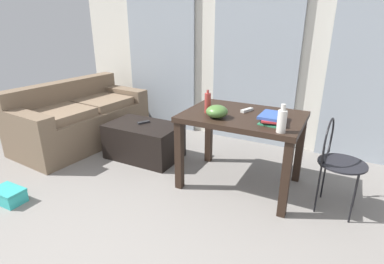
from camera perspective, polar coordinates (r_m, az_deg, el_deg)
name	(u,v)px	position (r m, az deg, el deg)	size (l,w,h in m)	color
ground_plane	(186,209)	(2.78, -1.14, -14.31)	(7.26, 7.26, 0.00)	gray
wall_back	(257,47)	(4.08, 12.22, 15.42)	(5.53, 0.10, 2.51)	silver
curtains	(254,60)	(4.01, 11.70, 13.11)	(3.93, 0.03, 2.19)	#99A3AD
couch	(80,119)	(4.35, -20.37, 2.27)	(1.00, 1.78, 0.80)	brown
coffee_table	(144,141)	(3.69, -9.07, -1.67)	(0.86, 0.54, 0.42)	black
craft_table	(242,126)	(2.93, 9.50, 1.21)	(1.11, 0.79, 0.75)	black
wire_chair	(335,155)	(2.83, 25.43, -3.89)	(0.39, 0.40, 0.83)	black
bottle_near	(208,103)	(2.89, 2.98, 5.55)	(0.06, 0.06, 0.22)	#99332D
bottle_far	(282,121)	(2.47, 16.62, 2.07)	(0.07, 0.07, 0.23)	beige
bowl	(217,112)	(2.75, 4.73, 3.88)	(0.20, 0.20, 0.12)	#477033
book_stack	(273,118)	(2.72, 14.98, 2.57)	(0.24, 0.32, 0.07)	#2D7F56
tv_remote_on_table	(247,110)	(2.99, 10.33, 4.09)	(0.04, 0.15, 0.03)	#B7B7B2
scissors	(270,112)	(3.01, 14.44, 3.63)	(0.07, 0.11, 0.00)	#9EA0A5
tv_remote_primary	(144,122)	(3.66, -9.14, 1.81)	(0.04, 0.15, 0.02)	#232326
shoebox	(9,195)	(3.31, -31.32, -10.18)	(0.30, 0.19, 0.13)	#33B2AD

